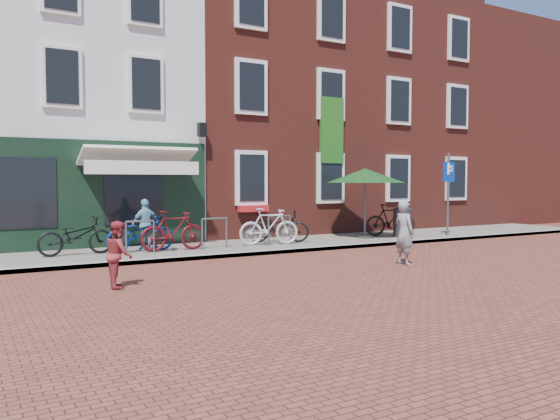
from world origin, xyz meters
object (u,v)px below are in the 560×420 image
woman (404,233)px  bicycle_4 (279,226)px  bicycle_3 (269,226)px  bicycle_0 (76,236)px  bicycle_1 (174,231)px  cafe_person (146,224)px  bicycle_2 (140,233)px  bicycle_5 (391,220)px  parking_sign (448,183)px  boy (119,254)px  litter_bin (402,220)px  parasol (365,173)px

woman → bicycle_4: (-0.64, 4.64, -0.16)m
bicycle_3 → bicycle_4: size_ratio=0.97×
bicycle_0 → bicycle_1: size_ratio=1.03×
cafe_person → bicycle_4: cafe_person is taller
bicycle_2 → bicycle_5: size_ratio=1.03×
bicycle_4 → bicycle_5: size_ratio=1.03×
woman → bicycle_3: 4.36m
cafe_person → bicycle_3: (3.34, -0.62, -0.15)m
parking_sign → boy: bearing=-164.8°
bicycle_0 → bicycle_3: 5.14m
parking_sign → bicycle_3: size_ratio=1.57×
cafe_person → bicycle_1: size_ratio=0.77×
parking_sign → cafe_person: 9.91m
litter_bin → bicycle_2: size_ratio=0.60×
bicycle_2 → bicycle_4: size_ratio=1.00×
litter_bin → bicycle_1: bearing=178.2°
parking_sign → boy: (-11.53, -3.13, -1.23)m
woman → bicycle_4: bearing=6.3°
parking_sign → bicycle_4: size_ratio=1.53×
bicycle_0 → bicycle_2: 1.56m
parasol → bicycle_2: size_ratio=1.38×
parking_sign → bicycle_3: (-6.44, 0.56, -1.21)m
cafe_person → bicycle_2: 0.41m
bicycle_3 → bicycle_4: (0.57, 0.45, -0.05)m
parking_sign → bicycle_0: bearing=175.1°
boy → bicycle_2: 4.31m
parking_sign → bicycle_1: parking_sign is taller
parking_sign → bicycle_0: parking_sign is taller
bicycle_0 → bicycle_5: bearing=-94.4°
parking_sign → woman: parking_sign is taller
parasol → boy: size_ratio=2.07×
parasol → parking_sign: bearing=-15.2°
boy → woman: bearing=-86.7°
litter_bin → woman: woman is taller
bicycle_2 → parasol: bearing=-96.7°
litter_bin → parking_sign: 2.06m
parking_sign → boy: size_ratio=2.29×
parasol → bicycle_0: 8.85m
woman → bicycle_1: woman is taller
woman → parking_sign: bearing=-56.8°
bicycle_2 → bicycle_4: same height
boy → bicycle_5: 10.61m
bicycle_5 → bicycle_2: bearing=108.0°
parking_sign → parasol: size_ratio=1.11×
woman → bicycle_3: size_ratio=0.84×
woman → bicycle_2: size_ratio=0.82×
woman → boy: (-6.29, 0.50, -0.13)m
parking_sign → woman: (-5.24, -3.63, -1.10)m
parasol → bicycle_4: (-3.02, 0.24, -1.59)m
litter_bin → parking_sign: parking_sign is taller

